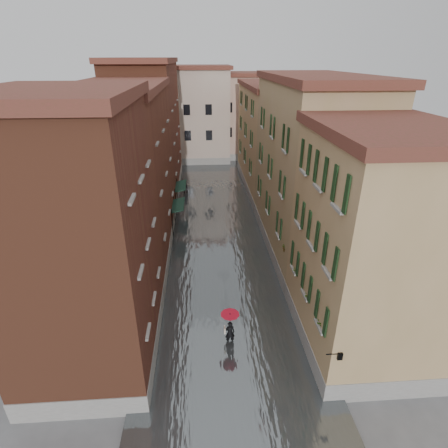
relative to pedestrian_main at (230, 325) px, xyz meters
name	(u,v)px	position (x,y,z in m)	size (l,w,h in m)	color
ground	(227,320)	(0.01, 1.92, -1.33)	(120.00, 120.00, 0.00)	#5B5B5E
floodwater	(217,226)	(0.01, 14.92, -1.23)	(10.00, 60.00, 0.20)	#51575A
building_left_near	(82,247)	(-6.99, -0.08, 5.17)	(6.00, 8.00, 13.00)	brown
building_left_mid	(126,179)	(-6.99, 10.92, 4.92)	(6.00, 14.00, 12.50)	brown
building_left_far	(149,131)	(-6.99, 25.92, 5.67)	(6.00, 16.00, 14.00)	brown
building_right_near	(370,251)	(7.01, -0.08, 4.42)	(6.00, 8.00, 11.50)	#A38354
building_right_mid	(308,172)	(7.01, 10.92, 5.17)	(6.00, 14.00, 13.00)	tan
building_right_far	(271,140)	(7.01, 25.92, 4.42)	(6.00, 16.00, 11.50)	#A38354
building_end_cream	(188,116)	(-2.99, 39.92, 5.17)	(12.00, 9.00, 13.00)	#C4B29C
building_end_pink	(246,117)	(6.01, 41.92, 4.67)	(10.00, 9.00, 12.00)	tan
awning_near	(178,206)	(-3.47, 14.47, 1.14)	(1.09, 3.18, 2.80)	#153024
awning_far	(180,187)	(-3.47, 19.61, 1.15)	(1.09, 3.33, 2.80)	#153024
wall_lantern	(339,355)	(4.34, -4.08, 1.68)	(0.71, 0.22, 0.35)	black
window_planters	(303,277)	(4.13, 1.09, 2.18)	(0.59, 8.22, 0.84)	brown
pedestrian_main	(230,325)	(0.00, 0.00, 0.00)	(1.03, 1.03, 2.06)	black
pedestrian_far	(186,189)	(-3.08, 23.54, -0.52)	(0.78, 0.61, 1.61)	black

